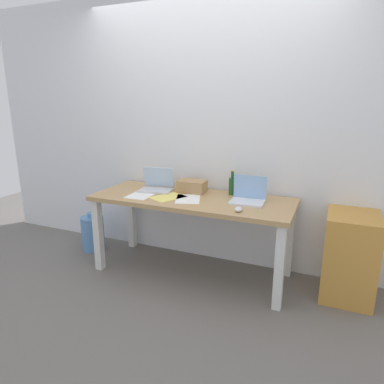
# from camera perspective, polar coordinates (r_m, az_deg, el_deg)

# --- Properties ---
(ground_plane) EXTENTS (8.00, 8.00, 0.00)m
(ground_plane) POSITION_cam_1_polar(r_m,az_deg,el_deg) (3.36, 0.00, -13.18)
(ground_plane) COLOR slate
(back_wall) EXTENTS (5.20, 0.08, 2.60)m
(back_wall) POSITION_cam_1_polar(r_m,az_deg,el_deg) (3.35, 2.78, 10.10)
(back_wall) COLOR white
(back_wall) RESTS_ON ground
(desk) EXTENTS (1.82, 0.70, 0.74)m
(desk) POSITION_cam_1_polar(r_m,az_deg,el_deg) (3.11, 0.00, -2.66)
(desk) COLOR tan
(desk) RESTS_ON ground
(laptop_left) EXTENTS (0.34, 0.27, 0.22)m
(laptop_left) POSITION_cam_1_polar(r_m,az_deg,el_deg) (3.32, -5.95, 1.08)
(laptop_left) COLOR silver
(laptop_left) RESTS_ON desk
(laptop_right) EXTENTS (0.30, 0.24, 0.22)m
(laptop_right) POSITION_cam_1_polar(r_m,az_deg,el_deg) (2.96, 9.36, -0.82)
(laptop_right) COLOR silver
(laptop_right) RESTS_ON desk
(beer_bottle) EXTENTS (0.06, 0.06, 0.23)m
(beer_bottle) POSITION_cam_1_polar(r_m,az_deg,el_deg) (3.17, 6.76, 1.10)
(beer_bottle) COLOR #1E5123
(beer_bottle) RESTS_ON desk
(computer_mouse) EXTENTS (0.07, 0.11, 0.03)m
(computer_mouse) POSITION_cam_1_polar(r_m,az_deg,el_deg) (2.71, 7.82, -2.88)
(computer_mouse) COLOR silver
(computer_mouse) RESTS_ON desk
(cardboard_box) EXTENTS (0.27, 0.18, 0.11)m
(cardboard_box) POSITION_cam_1_polar(r_m,az_deg,el_deg) (3.24, -0.02, 0.96)
(cardboard_box) COLOR tan
(cardboard_box) RESTS_ON desk
(paper_sheet_front_left) EXTENTS (0.22, 0.30, 0.00)m
(paper_sheet_front_left) POSITION_cam_1_polar(r_m,az_deg,el_deg) (3.18, -8.51, -0.49)
(paper_sheet_front_left) COLOR white
(paper_sheet_front_left) RESTS_ON desk
(paper_yellow_folder) EXTENTS (0.32, 0.36, 0.00)m
(paper_yellow_folder) POSITION_cam_1_polar(r_m,az_deg,el_deg) (3.09, -4.04, -0.86)
(paper_yellow_folder) COLOR #F4E06B
(paper_yellow_folder) RESTS_ON desk
(paper_sheet_center) EXTENTS (0.30, 0.35, 0.00)m
(paper_sheet_center) POSITION_cam_1_polar(r_m,az_deg,el_deg) (3.02, -0.68, -1.18)
(paper_sheet_center) COLOR white
(paper_sheet_center) RESTS_ON desk
(water_cooler_jug) EXTENTS (0.24, 0.24, 0.42)m
(water_cooler_jug) POSITION_cam_1_polar(r_m,az_deg,el_deg) (3.90, -16.30, -6.60)
(water_cooler_jug) COLOR #598CC6
(water_cooler_jug) RESTS_ON ground
(filing_cabinet) EXTENTS (0.40, 0.48, 0.72)m
(filing_cabinet) POSITION_cam_1_polar(r_m,az_deg,el_deg) (3.11, 24.89, -9.72)
(filing_cabinet) COLOR #C68938
(filing_cabinet) RESTS_ON ground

